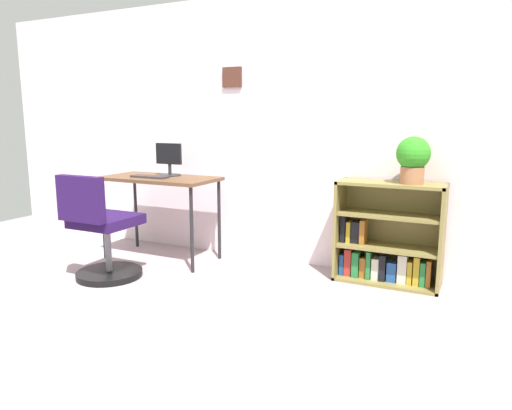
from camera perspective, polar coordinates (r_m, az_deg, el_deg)
ground_plane at (r=3.09m, az=-25.07°, el=-14.80°), size 6.24×6.24×0.00m
wall_back at (r=4.46m, az=-4.12°, el=8.95°), size 5.20×0.12×2.31m
desk at (r=4.32m, az=-11.46°, el=2.45°), size 1.03×0.52×0.75m
monitor at (r=4.35m, az=-10.38°, el=5.34°), size 0.26×0.19×0.29m
keyboard at (r=4.26m, az=-12.64°, el=3.33°), size 0.35×0.11×0.02m
office_chair at (r=3.92m, az=-18.05°, el=-3.41°), size 0.52×0.55×0.85m
bookshelf_low at (r=3.82m, az=15.39°, el=-3.94°), size 0.79×0.30×0.79m
potted_plant_on_shelf at (r=3.65m, az=18.33°, el=5.41°), size 0.24×0.24×0.35m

